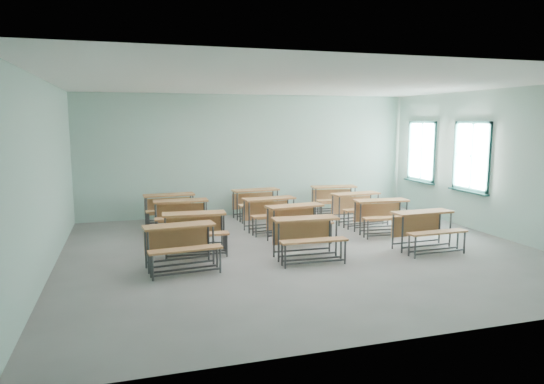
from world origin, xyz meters
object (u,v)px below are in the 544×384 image
Objects in this scene: desk_unit_r1c2 at (383,211)px; desk_unit_r0c2 at (425,225)px; desk_unit_r3c2 at (335,195)px; desk_unit_r2c0 at (181,212)px; desk_unit_r0c0 at (181,240)px; desk_unit_r1c1 at (297,217)px; desk_unit_r2c1 at (271,209)px; desk_unit_r1c0 at (195,226)px; desk_unit_r2c2 at (358,204)px; desk_unit_r3c0 at (170,205)px; desk_unit_r3c1 at (257,199)px; desk_unit_r0c1 at (307,232)px.

desk_unit_r0c2 is at bearing -82.18° from desk_unit_r1c2.
desk_unit_r2c0 is at bearing -158.36° from desk_unit_r3c2.
desk_unit_r0c0 is 0.99× the size of desk_unit_r1c1.
desk_unit_r1c2 is (-0.08, 1.49, 0.00)m from desk_unit_r0c2.
desk_unit_r0c2 and desk_unit_r1c1 have the same top height.
desk_unit_r2c0 and desk_unit_r2c1 have the same top height.
desk_unit_r0c0 is at bearing -95.56° from desk_unit_r2c0.
desk_unit_r1c0 is 0.99× the size of desk_unit_r1c2.
desk_unit_r0c0 is 0.99× the size of desk_unit_r2c1.
desk_unit_r2c0 is at bearing 171.69° from desk_unit_r2c2.
desk_unit_r0c0 is 2.84m from desk_unit_r1c1.
desk_unit_r1c0 is 2.60m from desk_unit_r3c0.
desk_unit_r3c1 is 2.19m from desk_unit_r3c2.
desk_unit_r0c2 is at bearing -31.10° from desk_unit_r2c0.
desk_unit_r0c1 is at bearing 175.84° from desk_unit_r0c2.
desk_unit_r1c0 is at bearing -130.46° from desk_unit_r3c1.
desk_unit_r1c1 is 1.01× the size of desk_unit_r3c2.
desk_unit_r2c2 is at bearing 22.69° from desk_unit_r0c0.
desk_unit_r2c0 and desk_unit_r3c2 have the same top height.
desk_unit_r1c0 is at bearing -170.67° from desk_unit_r1c2.
desk_unit_r0c2 is 5.90m from desk_unit_r3c0.
desk_unit_r0c1 and desk_unit_r2c1 have the same top height.
desk_unit_r2c1 is at bearing -33.23° from desk_unit_r3c0.
desk_unit_r0c2 and desk_unit_r2c2 have the same top height.
desk_unit_r1c0 is 4.42m from desk_unit_r2c2.
desk_unit_r3c1 is (0.06, 1.46, 0.00)m from desk_unit_r2c1.
desk_unit_r3c2 is (4.55, 3.80, 0.00)m from desk_unit_r0c0.
desk_unit_r1c2 is 1.01× the size of desk_unit_r3c0.
desk_unit_r1c2 and desk_unit_r2c0 have the same top height.
desk_unit_r2c0 is 0.98× the size of desk_unit_r3c0.
desk_unit_r3c2 is (2.00, 2.55, 0.00)m from desk_unit_r1c1.
desk_unit_r2c2 is (4.56, 2.45, 0.00)m from desk_unit_r0c0.
desk_unit_r1c0 and desk_unit_r2c1 have the same top height.
desk_unit_r0c1 is at bearing -114.41° from desk_unit_r3c2.
desk_unit_r3c2 is at bearing 37.56° from desk_unit_r1c0.
desk_unit_r0c2 is 5.20m from desk_unit_r2c0.
desk_unit_r1c1 and desk_unit_r1c2 have the same top height.
desk_unit_r0c2 and desk_unit_r2c0 have the same top height.
desk_unit_r1c1 and desk_unit_r3c2 have the same top height.
desk_unit_r0c0 is 1.02× the size of desk_unit_r1c0.
desk_unit_r0c1 is at bearing -7.03° from desk_unit_r0c0.
desk_unit_r1c1 is (2.54, 1.25, 0.00)m from desk_unit_r0c0.
desk_unit_r0c0 and desk_unit_r3c2 have the same top height.
desk_unit_r2c2 and desk_unit_r3c0 have the same top height.
desk_unit_r1c2 is 2.44m from desk_unit_r3c2.
desk_unit_r0c0 and desk_unit_r2c0 have the same top height.
desk_unit_r1c1 is 2.63m from desk_unit_r2c0.
desk_unit_r2c1 is 1.46m from desk_unit_r3c1.
desk_unit_r1c0 is at bearing -87.83° from desk_unit_r3c0.
desk_unit_r3c1 is 0.99× the size of desk_unit_r3c2.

